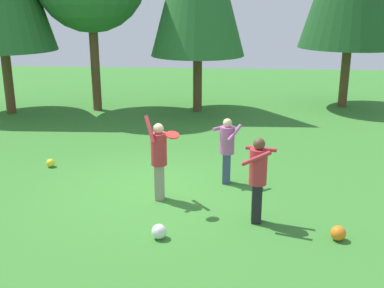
# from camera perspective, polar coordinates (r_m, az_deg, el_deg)

# --- Properties ---
(ground_plane) EXTENTS (40.00, 40.00, 0.00)m
(ground_plane) POSITION_cam_1_polar(r_m,az_deg,el_deg) (10.82, -4.18, -5.59)
(ground_plane) COLOR #387A2D
(person_thrower) EXTENTS (0.68, 0.68, 1.88)m
(person_thrower) POSITION_cam_1_polar(r_m,az_deg,el_deg) (10.00, -4.02, -1.30)
(person_thrower) COLOR gray
(person_thrower) RESTS_ON ground_plane
(person_catcher) EXTENTS (0.68, 0.61, 1.71)m
(person_catcher) POSITION_cam_1_polar(r_m,az_deg,el_deg) (9.02, 7.97, -3.52)
(person_catcher) COLOR black
(person_catcher) RESTS_ON ground_plane
(person_bystander) EXTENTS (0.70, 0.71, 1.57)m
(person_bystander) POSITION_cam_1_polar(r_m,az_deg,el_deg) (10.94, 4.25, -0.19)
(person_bystander) COLOR #38476B
(person_bystander) RESTS_ON ground_plane
(frisbee) EXTENTS (0.36, 0.35, 0.10)m
(frisbee) POSITION_cam_1_polar(r_m,az_deg,el_deg) (9.32, -2.37, 1.10)
(frisbee) COLOR red
(ball_orange) EXTENTS (0.28, 0.28, 0.28)m
(ball_orange) POSITION_cam_1_polar(r_m,az_deg,el_deg) (9.02, 17.25, -10.25)
(ball_orange) COLOR orange
(ball_orange) RESTS_ON ground_plane
(ball_white) EXTENTS (0.28, 0.28, 0.28)m
(ball_white) POSITION_cam_1_polar(r_m,az_deg,el_deg) (8.70, -4.00, -10.50)
(ball_white) COLOR white
(ball_white) RESTS_ON ground_plane
(ball_yellow) EXTENTS (0.22, 0.22, 0.22)m
(ball_yellow) POSITION_cam_1_polar(r_m,az_deg,el_deg) (12.76, -16.73, -2.20)
(ball_yellow) COLOR yellow
(ball_yellow) RESTS_ON ground_plane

